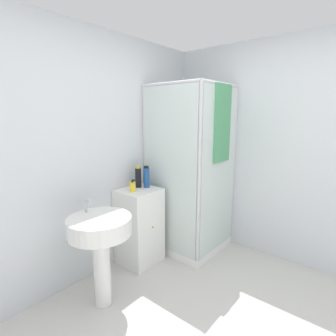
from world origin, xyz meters
TOP-DOWN VIEW (x-y plane):
  - wall_back at (0.00, 1.70)m, footprint 6.40×0.06m
  - wall_right at (1.70, 0.00)m, footprint 0.06×6.40m
  - shower_enclosure at (1.20, 1.18)m, footprint 0.82×0.85m
  - vanity_cabinet at (0.58, 1.47)m, footprint 0.43×0.42m
  - sink at (-0.13, 1.21)m, footprint 0.54×0.54m
  - soap_dispenser at (0.48, 1.46)m, footprint 0.07×0.07m
  - shampoo_bottle_tall_black at (0.64, 1.53)m, footprint 0.07×0.07m
  - shampoo_bottle_blue at (0.69, 1.46)m, footprint 0.07×0.07m

SIDE VIEW (x-z plane):
  - vanity_cabinet at x=0.58m, z-range 0.00..0.86m
  - shower_enclosure at x=1.20m, z-range -0.41..1.60m
  - sink at x=-0.13m, z-range 0.17..1.12m
  - soap_dispenser at x=0.48m, z-range 0.85..0.98m
  - shampoo_bottle_tall_black at x=0.64m, z-range 0.86..1.10m
  - shampoo_bottle_blue at x=0.69m, z-range 0.86..1.11m
  - wall_back at x=0.00m, z-range 0.00..2.50m
  - wall_right at x=1.70m, z-range 0.00..2.50m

